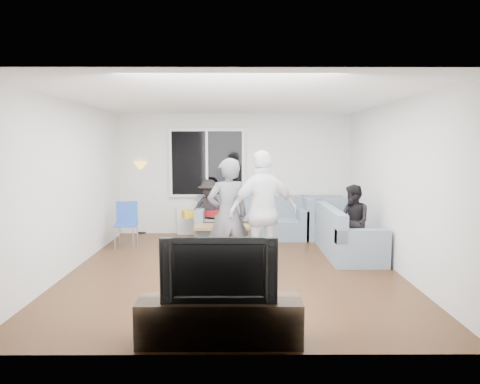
{
  "coord_description": "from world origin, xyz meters",
  "views": [
    {
      "loc": [
        0.07,
        -6.53,
        1.93
      ],
      "look_at": [
        0.1,
        0.6,
        1.15
      ],
      "focal_mm": 32.07,
      "sensor_mm": 36.0,
      "label": 1
    }
  ],
  "objects_px": {
    "sofa_back_section": "(251,218)",
    "coffee_table": "(223,235)",
    "floor_lamp": "(142,198)",
    "spectator_right": "(353,222)",
    "tv_console": "(220,321)",
    "television": "(219,267)",
    "sofa_right_section": "(348,230)",
    "player_right": "(263,212)",
    "side_chair": "(126,225)",
    "spectator_back": "(209,209)",
    "player_left": "(228,216)"
  },
  "relations": [
    {
      "from": "coffee_table",
      "to": "spectator_right",
      "type": "relative_size",
      "value": 0.87
    },
    {
      "from": "coffee_table",
      "to": "floor_lamp",
      "type": "height_order",
      "value": "floor_lamp"
    },
    {
      "from": "sofa_right_section",
      "to": "spectator_right",
      "type": "height_order",
      "value": "spectator_right"
    },
    {
      "from": "player_right",
      "to": "spectator_right",
      "type": "height_order",
      "value": "player_right"
    },
    {
      "from": "floor_lamp",
      "to": "spectator_back",
      "type": "distance_m",
      "value": 1.6
    },
    {
      "from": "spectator_right",
      "to": "player_right",
      "type": "bearing_deg",
      "value": -78.34
    },
    {
      "from": "side_chair",
      "to": "tv_console",
      "type": "relative_size",
      "value": 0.54
    },
    {
      "from": "sofa_back_section",
      "to": "coffee_table",
      "type": "height_order",
      "value": "sofa_back_section"
    },
    {
      "from": "sofa_right_section",
      "to": "player_right",
      "type": "relative_size",
      "value": 1.08
    },
    {
      "from": "spectator_right",
      "to": "floor_lamp",
      "type": "bearing_deg",
      "value": -132.54
    },
    {
      "from": "side_chair",
      "to": "player_left",
      "type": "xyz_separation_m",
      "value": [
        1.97,
        -1.57,
        0.44
      ]
    },
    {
      "from": "player_right",
      "to": "tv_console",
      "type": "height_order",
      "value": "player_right"
    },
    {
      "from": "floor_lamp",
      "to": "television",
      "type": "distance_m",
      "value": 5.64
    },
    {
      "from": "player_right",
      "to": "spectator_right",
      "type": "xyz_separation_m",
      "value": [
        1.57,
        0.77,
        -0.29
      ]
    },
    {
      "from": "sofa_right_section",
      "to": "tv_console",
      "type": "height_order",
      "value": "sofa_right_section"
    },
    {
      "from": "floor_lamp",
      "to": "player_right",
      "type": "height_order",
      "value": "player_right"
    },
    {
      "from": "spectator_back",
      "to": "sofa_right_section",
      "type": "bearing_deg",
      "value": -26.27
    },
    {
      "from": "sofa_right_section",
      "to": "floor_lamp",
      "type": "xyz_separation_m",
      "value": [
        -4.07,
        1.85,
        0.36
      ]
    },
    {
      "from": "player_left",
      "to": "spectator_back",
      "type": "relative_size",
      "value": 1.42
    },
    {
      "from": "spectator_right",
      "to": "sofa_back_section",
      "type": "bearing_deg",
      "value": -148.76
    },
    {
      "from": "floor_lamp",
      "to": "tv_console",
      "type": "bearing_deg",
      "value": -69.92
    },
    {
      "from": "side_chair",
      "to": "spectator_right",
      "type": "distance_m",
      "value": 4.16
    },
    {
      "from": "sofa_back_section",
      "to": "spectator_back",
      "type": "distance_m",
      "value": 0.9
    },
    {
      "from": "floor_lamp",
      "to": "spectator_back",
      "type": "xyz_separation_m",
      "value": [
        1.51,
        -0.5,
        -0.17
      ]
    },
    {
      "from": "floor_lamp",
      "to": "sofa_right_section",
      "type": "bearing_deg",
      "value": -24.45
    },
    {
      "from": "spectator_right",
      "to": "tv_console",
      "type": "height_order",
      "value": "spectator_right"
    },
    {
      "from": "player_right",
      "to": "spectator_back",
      "type": "bearing_deg",
      "value": -86.24
    },
    {
      "from": "sofa_back_section",
      "to": "player_left",
      "type": "distance_m",
      "value": 2.48
    },
    {
      "from": "coffee_table",
      "to": "tv_console",
      "type": "height_order",
      "value": "tv_console"
    },
    {
      "from": "player_right",
      "to": "spectator_back",
      "type": "height_order",
      "value": "player_right"
    },
    {
      "from": "television",
      "to": "tv_console",
      "type": "bearing_deg",
      "value": 0.0
    },
    {
      "from": "sofa_right_section",
      "to": "coffee_table",
      "type": "bearing_deg",
      "value": 72.49
    },
    {
      "from": "spectator_right",
      "to": "spectator_back",
      "type": "height_order",
      "value": "spectator_right"
    },
    {
      "from": "floor_lamp",
      "to": "player_right",
      "type": "bearing_deg",
      "value": -49.65
    },
    {
      "from": "player_right",
      "to": "spectator_back",
      "type": "distance_m",
      "value": 2.66
    },
    {
      "from": "coffee_table",
      "to": "sofa_back_section",
      "type": "bearing_deg",
      "value": 47.55
    },
    {
      "from": "sofa_right_section",
      "to": "spectator_right",
      "type": "bearing_deg",
      "value": -180.0
    },
    {
      "from": "sofa_back_section",
      "to": "spectator_back",
      "type": "xyz_separation_m",
      "value": [
        -0.88,
        0.03,
        0.19
      ]
    },
    {
      "from": "player_left",
      "to": "television",
      "type": "height_order",
      "value": "player_left"
    },
    {
      "from": "floor_lamp",
      "to": "spectator_right",
      "type": "distance_m",
      "value": 4.62
    },
    {
      "from": "sofa_back_section",
      "to": "player_left",
      "type": "relative_size",
      "value": 1.32
    },
    {
      "from": "coffee_table",
      "to": "television",
      "type": "bearing_deg",
      "value": -88.47
    },
    {
      "from": "floor_lamp",
      "to": "player_left",
      "type": "relative_size",
      "value": 0.9
    },
    {
      "from": "coffee_table",
      "to": "sofa_right_section",
      "type": "bearing_deg",
      "value": -17.51
    },
    {
      "from": "sofa_right_section",
      "to": "player_right",
      "type": "xyz_separation_m",
      "value": [
        -1.57,
        -1.09,
        0.5
      ]
    },
    {
      "from": "player_left",
      "to": "tv_console",
      "type": "height_order",
      "value": "player_left"
    },
    {
      "from": "television",
      "to": "sofa_right_section",
      "type": "bearing_deg",
      "value": 58.28
    },
    {
      "from": "spectator_right",
      "to": "tv_console",
      "type": "bearing_deg",
      "value": -48.73
    },
    {
      "from": "floor_lamp",
      "to": "television",
      "type": "height_order",
      "value": "floor_lamp"
    },
    {
      "from": "sofa_back_section",
      "to": "spectator_right",
      "type": "xyz_separation_m",
      "value": [
        1.68,
        -1.65,
        0.21
      ]
    }
  ]
}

